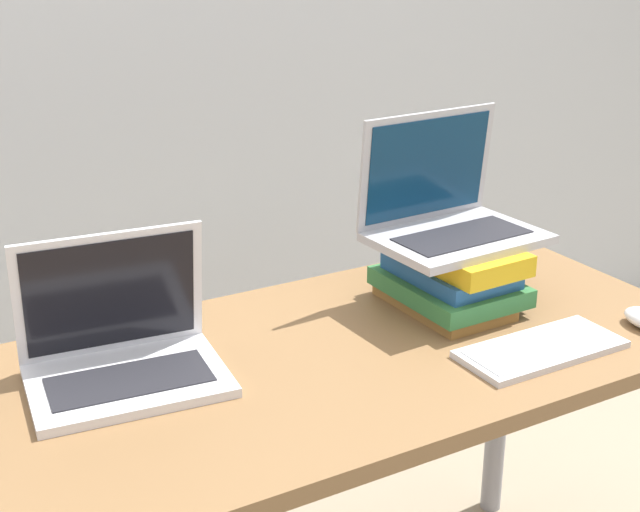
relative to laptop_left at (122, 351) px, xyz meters
The scene contains 5 objects.
desk 0.35m from the laptop_left, 16.30° to the right, with size 1.41×0.63×0.70m.
laptop_left is the anchor object (origin of this frame).
book_stack 0.63m from the laptop_left, ahead, with size 0.21×0.27×0.13m.
laptop_on_books 0.65m from the laptop_left, ahead, with size 0.32×0.23×0.23m.
wireless_keyboard 0.70m from the laptop_left, 22.48° to the right, with size 0.29×0.13×0.01m.
Camera 1 is at (-0.66, -0.86, 1.39)m, focal length 50.00 mm.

